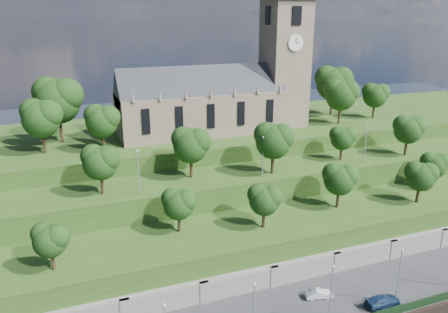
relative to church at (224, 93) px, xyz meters
name	(u,v)px	position (x,y,z in m)	size (l,w,h in m)	color
promenade	(326,307)	(-0.79, -39.98, -21.52)	(160.00, 12.00, 2.00)	#2D2D30
retaining_wall	(303,273)	(-0.79, -34.01, -20.02)	(160.00, 2.10, 5.00)	slate
embankment_lower	(283,243)	(-0.79, -27.98, -18.52)	(160.00, 12.00, 8.00)	#254316
embankment_upper	(254,203)	(-0.79, -16.98, -16.52)	(160.00, 10.00, 12.00)	#254316
hilltop	(214,159)	(-0.79, 4.02, -15.02)	(160.00, 32.00, 15.00)	#254316
church	(224,93)	(0.00, 0.00, 0.00)	(38.60, 12.35, 27.60)	brown
trees_lower	(310,187)	(3.34, -27.93, -9.95)	(67.32, 8.51, 7.34)	black
trees_upper	(262,141)	(0.01, -17.84, -5.11)	(60.89, 8.72, 8.68)	black
trees_hilltop	(213,96)	(-2.29, -0.27, -0.48)	(75.10, 16.45, 11.93)	black
lamp_posts_promenade	(331,289)	(-2.79, -43.48, -16.03)	(60.36, 0.36, 7.76)	#B2B2B7
lamp_posts_upper	(263,153)	(-0.79, -19.98, -6.50)	(40.36, 0.36, 6.87)	#B2B2B7
car_middle	(319,294)	(-1.47, -39.14, -19.93)	(1.25, 3.60, 1.19)	#B7B7BC
car_right	(383,301)	(5.28, -43.43, -19.82)	(1.96, 4.82, 1.40)	#162B4D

